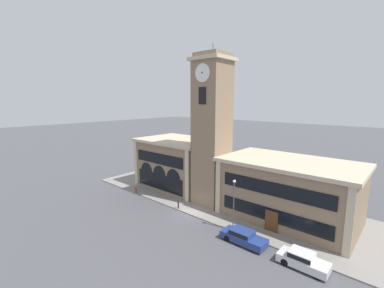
% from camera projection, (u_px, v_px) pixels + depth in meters
% --- Properties ---
extents(ground_plane, '(300.00, 300.00, 0.00)m').
position_uv_depth(ground_plane, '(188.00, 214.00, 33.72)').
color(ground_plane, '#4C4C51').
extents(sidewalk_kerb, '(44.01, 14.04, 0.15)m').
position_uv_depth(sidewalk_kerb, '(219.00, 199.00, 38.90)').
color(sidewalk_kerb, gray).
rests_on(sidewalk_kerb, ground_plane).
extents(clock_tower, '(4.90, 4.90, 22.22)m').
position_uv_depth(clock_tower, '(212.00, 131.00, 35.66)').
color(clock_tower, '#897056').
rests_on(clock_tower, ground_plane).
extents(town_hall_left_wing, '(13.53, 9.83, 8.32)m').
position_uv_depth(town_hall_left_wing, '(179.00, 163.00, 44.28)').
color(town_hall_left_wing, '#897056').
rests_on(town_hall_left_wing, ground_plane).
extents(town_hall_right_wing, '(16.30, 9.83, 7.55)m').
position_uv_depth(town_hall_right_wing, '(288.00, 190.00, 31.93)').
color(town_hall_right_wing, '#897056').
rests_on(town_hall_right_wing, ground_plane).
extents(parked_car_near, '(4.81, 1.91, 1.41)m').
position_uv_depth(parked_car_near, '(243.00, 236.00, 26.86)').
color(parked_car_near, navy).
rests_on(parked_car_near, ground_plane).
extents(parked_car_mid, '(4.33, 1.86, 1.46)m').
position_uv_depth(parked_car_mid, '(303.00, 259.00, 22.91)').
color(parked_car_mid, silver).
rests_on(parked_car_mid, ground_plane).
extents(street_lamp, '(0.36, 0.36, 5.90)m').
position_uv_depth(street_lamp, '(234.00, 197.00, 28.91)').
color(street_lamp, '#4C4C51').
rests_on(street_lamp, sidewalk_kerb).
extents(bollard, '(0.18, 0.18, 1.06)m').
position_uv_depth(bollard, '(178.00, 205.00, 35.15)').
color(bollard, black).
rests_on(bollard, sidewalk_kerb).
extents(fire_hydrant, '(0.22, 0.22, 0.87)m').
position_uv_depth(fire_hydrant, '(136.00, 190.00, 41.33)').
color(fire_hydrant, red).
rests_on(fire_hydrant, sidewalk_kerb).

